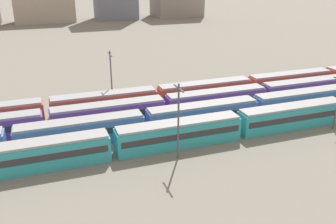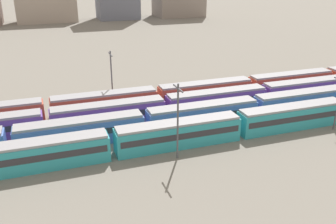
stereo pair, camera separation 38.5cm
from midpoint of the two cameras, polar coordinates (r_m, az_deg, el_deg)
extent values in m
cube|color=teal|center=(48.55, -19.95, -6.57)|extent=(18.00, 3.00, 3.40)
cube|color=#2D2D33|center=(48.37, -20.01, -6.14)|extent=(17.20, 3.06, 0.90)
cube|color=#939399|center=(47.73, -20.24, -4.58)|extent=(17.60, 2.70, 0.35)
cube|color=teal|center=(51.32, 1.52, -3.57)|extent=(18.00, 3.00, 3.40)
cube|color=#2D2D33|center=(51.14, 1.52, -3.16)|extent=(17.20, 3.06, 0.90)
cube|color=#939399|center=(50.54, 1.54, -1.65)|extent=(17.60, 2.70, 0.35)
cube|color=teal|center=(60.20, 18.57, -0.80)|extent=(18.00, 3.00, 3.40)
cube|color=#2D2D33|center=(60.05, 18.62, -0.44)|extent=(17.20, 3.06, 0.90)
cube|color=#939399|center=(59.53, 18.79, 0.86)|extent=(17.60, 2.70, 0.35)
cube|color=#4C70BC|center=(53.33, -13.60, -3.20)|extent=(18.00, 3.00, 3.40)
cube|color=#2D2D33|center=(53.16, -13.64, -2.80)|extent=(17.20, 3.06, 0.90)
cube|color=#939399|center=(52.58, -13.78, -1.35)|extent=(17.60, 2.70, 0.35)
cube|color=#4C70BC|center=(57.86, 5.25, -0.61)|extent=(18.00, 3.00, 3.40)
cube|color=#2D2D33|center=(57.70, 5.26, -0.24)|extent=(17.20, 3.06, 0.90)
cube|color=#939399|center=(57.17, 5.31, 1.12)|extent=(17.60, 2.70, 0.35)
cube|color=#4C70BC|center=(67.57, 20.00, 1.47)|extent=(18.00, 3.00, 3.40)
cube|color=#2D2D33|center=(67.43, 20.05, 1.80)|extent=(17.20, 3.06, 0.90)
cube|color=#939399|center=(66.98, 20.21, 2.97)|extent=(17.60, 2.70, 0.35)
cube|color=#6B429E|center=(58.63, -9.41, -0.52)|extent=(18.00, 3.00, 3.40)
cube|color=#2D2D33|center=(58.48, -9.44, -0.15)|extent=(17.20, 3.06, 0.90)
cube|color=#939399|center=(57.95, -9.53, 1.20)|extent=(17.60, 2.70, 0.35)
cube|color=#6B429E|center=(64.25, 7.36, 1.63)|extent=(18.00, 3.00, 3.40)
cube|color=#2D2D33|center=(64.11, 7.38, 1.97)|extent=(17.20, 3.06, 0.90)
cube|color=#939399|center=(63.63, 7.44, 3.21)|extent=(17.60, 2.70, 0.35)
cube|color=#6B429E|center=(74.39, 20.53, 3.22)|extent=(18.00, 3.00, 3.40)
cube|color=#2D2D33|center=(74.27, 20.57, 3.52)|extent=(17.20, 3.06, 0.90)
cube|color=#939399|center=(73.85, 20.72, 4.60)|extent=(17.60, 2.70, 0.35)
cube|color=#BC4C38|center=(63.45, -10.06, 1.20)|extent=(18.00, 3.00, 3.40)
cube|color=#2D2D33|center=(63.31, -10.08, 1.55)|extent=(17.20, 3.06, 0.90)
cube|color=#939399|center=(62.83, -10.17, 2.80)|extent=(17.60, 2.70, 0.35)
cube|color=#BC4C38|center=(68.75, 5.63, 3.07)|extent=(18.00, 3.00, 3.40)
cube|color=#2D2D33|center=(68.62, 5.64, 3.40)|extent=(17.20, 3.06, 0.90)
cube|color=#939399|center=(68.17, 5.69, 4.57)|extent=(17.60, 2.70, 0.35)
cube|color=#BC4C38|center=(78.37, 18.31, 4.42)|extent=(18.00, 3.00, 3.40)
cube|color=#2D2D33|center=(78.26, 18.35, 4.71)|extent=(17.20, 3.06, 0.90)
cube|color=#939399|center=(77.86, 18.47, 5.74)|extent=(17.60, 2.70, 0.35)
cylinder|color=#4C4C51|center=(46.66, 1.39, -1.60)|extent=(0.24, 0.24, 10.32)
cube|color=#47474C|center=(45.03, 1.44, 3.73)|extent=(0.16, 3.20, 0.16)
cylinder|color=#4C4C51|center=(65.38, -9.00, 5.04)|extent=(0.24, 0.24, 10.19)
cube|color=#47474C|center=(64.24, -9.23, 8.88)|extent=(0.16, 3.20, 0.16)
cube|color=#A89989|center=(178.14, -18.92, 16.15)|extent=(25.82, 13.08, 18.74)
camera|label=1|loc=(0.19, -90.19, -0.08)|focal=39.03mm
camera|label=2|loc=(0.19, 89.81, 0.08)|focal=39.03mm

